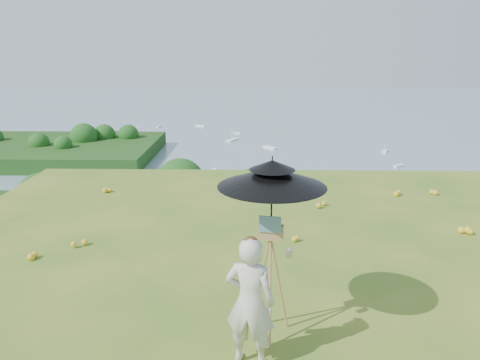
# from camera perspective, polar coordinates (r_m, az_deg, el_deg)

# --- Properties ---
(ground) EXTENTS (14.00, 14.00, 0.00)m
(ground) POSITION_cam_1_polar(r_m,az_deg,el_deg) (7.13, 9.62, -13.04)
(ground) COLOR #3F6F1F
(ground) RESTS_ON ground
(shoreline_tier) EXTENTS (170.00, 28.00, 8.00)m
(shoreline_tier) POSITION_cam_1_polar(r_m,az_deg,el_deg) (90.24, 1.75, -10.15)
(shoreline_tier) COLOR slate
(shoreline_tier) RESTS_ON bay_water
(bay_water) EXTENTS (700.00, 700.00, 0.00)m
(bay_water) POSITION_cam_1_polar(r_m,az_deg,el_deg) (249.00, 1.43, 7.11)
(bay_water) COLOR #7392A4
(bay_water) RESTS_ON ground
(peninsula) EXTENTS (90.00, 60.00, 12.00)m
(peninsula) POSITION_cam_1_polar(r_m,az_deg,el_deg) (180.27, -23.12, 4.13)
(peninsula) COLOR #1C3A0F
(peninsula) RESTS_ON bay_water
(slope_trees) EXTENTS (110.00, 50.00, 6.00)m
(slope_trees) POSITION_cam_1_polar(r_m,az_deg,el_deg) (45.11, 2.42, -8.34)
(slope_trees) COLOR #154615
(slope_trees) RESTS_ON forest_slope
(harbor_town) EXTENTS (110.00, 22.00, 5.00)m
(harbor_town) POSITION_cam_1_polar(r_m,az_deg,el_deg) (87.60, 1.79, -6.32)
(harbor_town) COLOR silver
(harbor_town) RESTS_ON shoreline_tier
(moored_boats) EXTENTS (140.00, 140.00, 0.70)m
(moored_boats) POSITION_cam_1_polar(r_m,az_deg,el_deg) (171.62, -2.67, 3.27)
(moored_boats) COLOR white
(moored_boats) RESTS_ON bay_water
(wildflowers) EXTENTS (10.00, 10.50, 0.12)m
(wildflowers) POSITION_cam_1_polar(r_m,az_deg,el_deg) (7.32, 9.36, -11.69)
(wildflowers) COLOR yellow
(wildflowers) RESTS_ON ground
(painter) EXTENTS (0.63, 0.50, 1.52)m
(painter) POSITION_cam_1_polar(r_m,az_deg,el_deg) (5.24, 1.22, -14.65)
(painter) COLOR beige
(painter) RESTS_ON ground
(field_easel) EXTENTS (0.69, 0.69, 1.56)m
(field_easel) POSITION_cam_1_polar(r_m,az_deg,el_deg) (5.72, 3.65, -11.59)
(field_easel) COLOR #AB8147
(field_easel) RESTS_ON ground
(sun_umbrella) EXTENTS (1.39, 1.39, 0.96)m
(sun_umbrella) POSITION_cam_1_polar(r_m,az_deg,el_deg) (5.37, 3.88, -2.08)
(sun_umbrella) COLOR black
(sun_umbrella) RESTS_ON field_easel
(painter_cap) EXTENTS (0.20, 0.24, 0.10)m
(painter_cap) POSITION_cam_1_polar(r_m,az_deg,el_deg) (4.91, 1.27, -7.42)
(painter_cap) COLOR #E07B85
(painter_cap) RESTS_ON painter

